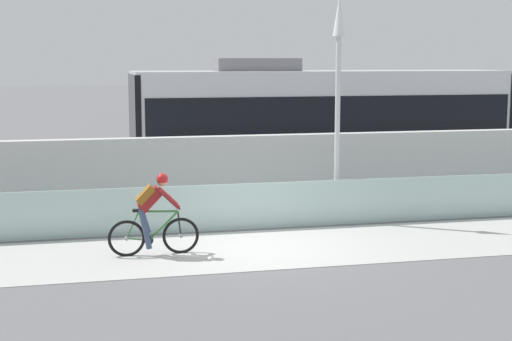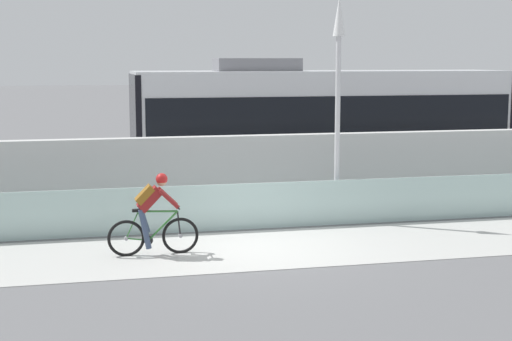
% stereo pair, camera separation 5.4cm
% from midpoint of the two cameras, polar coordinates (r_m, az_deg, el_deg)
% --- Properties ---
extents(ground_plane, '(200.00, 200.00, 0.00)m').
position_cam_midpoint_polar(ground_plane, '(15.49, -0.05, -5.87)').
color(ground_plane, slate).
extents(bike_path_deck, '(32.00, 3.20, 0.01)m').
position_cam_midpoint_polar(bike_path_deck, '(15.49, -0.05, -5.85)').
color(bike_path_deck, beige).
rests_on(bike_path_deck, ground).
extents(glass_parapet, '(32.00, 0.05, 1.04)m').
position_cam_midpoint_polar(glass_parapet, '(17.14, -1.45, -2.71)').
color(glass_parapet, silver).
rests_on(glass_parapet, ground).
extents(concrete_barrier_wall, '(32.00, 0.36, 1.93)m').
position_cam_midpoint_polar(concrete_barrier_wall, '(18.81, -2.57, -0.35)').
color(concrete_barrier_wall, silver).
rests_on(concrete_barrier_wall, ground).
extents(tram_rail_near, '(32.00, 0.08, 0.01)m').
position_cam_midpoint_polar(tram_rail_near, '(21.38, -3.78, -1.93)').
color(tram_rail_near, '#595654').
rests_on(tram_rail_near, ground).
extents(tram_rail_far, '(32.00, 0.08, 0.01)m').
position_cam_midpoint_polar(tram_rail_far, '(22.78, -4.37, -1.31)').
color(tram_rail_far, '#595654').
rests_on(tram_rail_far, ground).
extents(tram, '(11.06, 2.54, 3.81)m').
position_cam_midpoint_polar(tram, '(22.67, 4.82, 3.46)').
color(tram, silver).
rests_on(tram, ground).
extents(cyclist_on_bike, '(1.77, 0.58, 1.61)m').
position_cam_midpoint_polar(cyclist_on_bike, '(14.99, -7.76, -3.29)').
color(cyclist_on_bike, black).
rests_on(cyclist_on_bike, ground).
extents(lamp_post_antenna, '(0.28, 0.28, 5.20)m').
position_cam_midpoint_polar(lamp_post_antenna, '(17.77, 6.03, 6.64)').
color(lamp_post_antenna, gray).
rests_on(lamp_post_antenna, ground).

